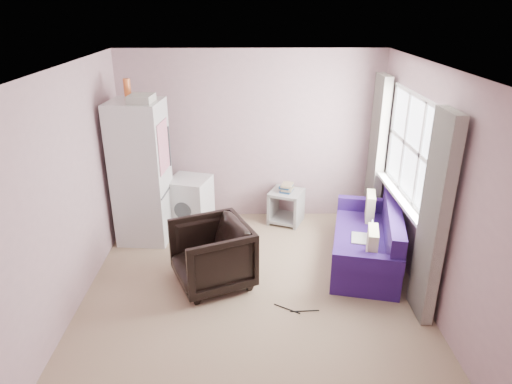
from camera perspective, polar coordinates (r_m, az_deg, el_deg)
The scene contains 8 objects.
room at distance 4.75m, azimuth -0.26°, elevation 0.06°, with size 3.84×4.24×2.54m.
armchair at distance 5.32m, azimuth -5.57°, elevation -7.43°, with size 0.82×0.76×0.84m, color black.
fridge at distance 6.28m, azimuth -14.13°, elevation 2.45°, with size 0.73×0.71×2.20m.
washing_machine at distance 6.66m, azimuth -8.21°, elevation -1.28°, with size 0.67×0.67×0.77m.
side_table at distance 6.82m, azimuth 3.80°, elevation -1.53°, with size 0.59×0.59×0.62m.
sofa at distance 5.95m, azimuth 14.03°, elevation -6.15°, with size 1.13×1.84×0.76m.
window_dressing at distance 5.73m, azimuth 17.60°, elevation 1.47°, with size 0.17×2.62×2.18m.
floor_cables at distance 5.10m, azimuth 5.00°, elevation -14.46°, with size 0.48×0.18×0.01m.
Camera 1 is at (-0.02, -4.37, 3.07)m, focal length 32.00 mm.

